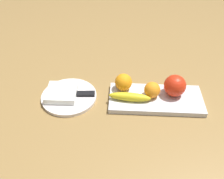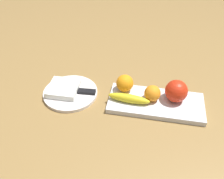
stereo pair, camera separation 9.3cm
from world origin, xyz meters
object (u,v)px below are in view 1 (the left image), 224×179
orange_near_banana (123,82)px  folded_napkin (62,93)px  dinner_plate (69,97)px  knife (79,94)px  orange_near_apple (152,90)px  apple (175,86)px  banana (130,97)px  fruit_tray (156,99)px

orange_near_banana → folded_napkin: size_ratio=0.58×
dinner_plate → knife: 0.04m
folded_napkin → orange_near_banana: bearing=-169.8°
orange_near_banana → orange_near_apple: bearing=161.4°
apple → orange_near_banana: apple is taller
apple → dinner_plate: bearing=3.2°
orange_near_apple → dinner_plate: (0.31, 0.01, -0.04)m
banana → knife: banana is taller
folded_napkin → knife: folded_napkin is taller
fruit_tray → folded_napkin: (0.36, 0.00, 0.02)m
folded_napkin → knife: (-0.07, -0.00, -0.01)m
apple → banana: apple is taller
fruit_tray → orange_near_apple: bearing=-19.7°
orange_near_apple → folded_napkin: bearing=1.0°
orange_near_banana → knife: (0.17, 0.04, -0.04)m
banana → orange_near_apple: orange_near_apple is taller
apple → folded_napkin: bearing=3.0°
orange_near_banana → dinner_plate: orange_near_banana is taller
apple → folded_napkin: size_ratio=0.73×
fruit_tray → orange_near_banana: (0.12, -0.04, 0.04)m
orange_near_apple → apple: bearing=-169.3°
orange_near_apple → orange_near_banana: orange_near_banana is taller
fruit_tray → folded_napkin: size_ratio=3.08×
fruit_tray → orange_near_banana: bearing=-18.8°
banana → orange_near_apple: bearing=-156.8°
apple → orange_near_banana: bearing=-6.0°
dinner_plate → knife: size_ratio=1.17×
banana → dinner_plate: 0.24m
fruit_tray → folded_napkin: folded_napkin is taller
banana → orange_near_banana: orange_near_banana is taller
orange_near_apple → fruit_tray: bearing=160.3°
orange_near_apple → dinner_plate: orange_near_apple is taller
apple → folded_napkin: 0.43m
orange_near_banana → folded_napkin: (0.23, 0.04, -0.03)m
apple → orange_near_banana: (0.19, -0.02, -0.01)m
orange_near_banana → folded_napkin: bearing=10.2°
fruit_tray → orange_near_banana: 0.14m
orange_near_apple → dinner_plate: bearing=1.1°
folded_napkin → dinner_plate: bearing=180.0°
dinner_plate → knife: (-0.04, -0.00, 0.01)m
banana → orange_near_apple: size_ratio=2.57×
fruit_tray → dinner_plate: bearing=0.0°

